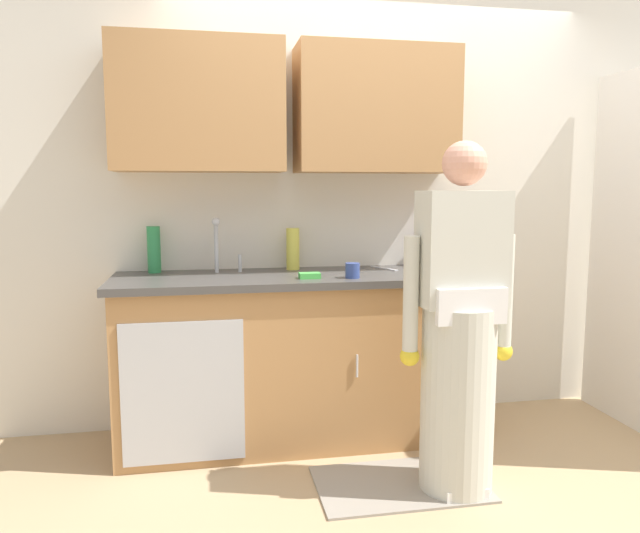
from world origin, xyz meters
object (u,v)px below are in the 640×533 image
object	(u,v)px
bottle_cleaner_spray	(429,247)
sponge	(310,276)
bottle_dish_liquid	(154,250)
sink	(225,279)
cup_by_sink	(353,271)
bottle_water_short	(293,249)
person_at_sink	(459,346)
knife_on_counter	(384,268)

from	to	relation	value
bottle_cleaner_spray	sponge	xyz separation A→B (m)	(-0.81, -0.39, -0.10)
bottle_cleaner_spray	bottle_dish_liquid	size ratio (longest dim) A/B	0.88
sink	sponge	bearing A→B (deg)	-21.29
bottle_cleaner_spray	cup_by_sink	xyz separation A→B (m)	(-0.58, -0.41, -0.07)
cup_by_sink	sponge	bearing A→B (deg)	172.55
bottle_dish_liquid	cup_by_sink	xyz separation A→B (m)	(1.05, -0.41, -0.09)
bottle_water_short	cup_by_sink	distance (m)	0.48
bottle_water_short	sponge	bearing A→B (deg)	-84.40
bottle_dish_liquid	sponge	bearing A→B (deg)	-24.76
bottle_dish_liquid	person_at_sink	bearing A→B (deg)	-33.58
sink	cup_by_sink	size ratio (longest dim) A/B	6.24
cup_by_sink	knife_on_counter	xyz separation A→B (m)	(0.27, 0.33, -0.04)
sink	person_at_sink	world-z (taller)	person_at_sink
person_at_sink	bottle_water_short	distance (m)	1.19
bottle_water_short	cup_by_sink	world-z (taller)	bottle_water_short
knife_on_counter	sponge	distance (m)	0.58
bottle_cleaner_spray	sponge	size ratio (longest dim) A/B	2.08
knife_on_counter	person_at_sink	bearing A→B (deg)	166.29
bottle_dish_liquid	bottle_water_short	xyz separation A→B (m)	(0.78, -0.01, -0.01)
person_at_sink	bottle_water_short	world-z (taller)	person_at_sink
sponge	bottle_water_short	bearing A→B (deg)	95.60
sponge	sink	bearing A→B (deg)	158.71
bottle_cleaner_spray	bottle_dish_liquid	bearing A→B (deg)	-179.75
bottle_water_short	knife_on_counter	xyz separation A→B (m)	(0.53, -0.07, -0.12)
bottle_dish_liquid	cup_by_sink	bearing A→B (deg)	-21.31
bottle_cleaner_spray	sink	bearing A→B (deg)	-170.21
bottle_dish_liquid	bottle_water_short	world-z (taller)	bottle_dish_liquid
person_at_sink	bottle_cleaner_spray	bearing A→B (deg)	77.56
sink	knife_on_counter	xyz separation A→B (m)	(0.93, 0.13, 0.02)
sink	bottle_water_short	bearing A→B (deg)	26.17
knife_on_counter	sponge	world-z (taller)	sponge
bottle_cleaner_spray	knife_on_counter	size ratio (longest dim) A/B	0.95
sink	bottle_water_short	size ratio (longest dim) A/B	2.07
sponge	bottle_cleaner_spray	bearing A→B (deg)	25.47
bottle_water_short	bottle_dish_liquid	bearing A→B (deg)	179.20
cup_by_sink	knife_on_counter	distance (m)	0.43
sink	person_at_sink	distance (m)	1.29
knife_on_counter	sponge	size ratio (longest dim) A/B	2.18
bottle_cleaner_spray	cup_by_sink	world-z (taller)	bottle_cleaner_spray
sink	cup_by_sink	distance (m)	0.69
person_at_sink	sponge	bearing A→B (deg)	136.73
bottle_cleaner_spray	knife_on_counter	xyz separation A→B (m)	(-0.31, -0.08, -0.11)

